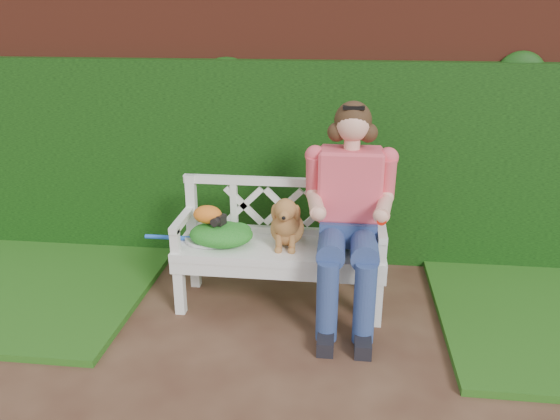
# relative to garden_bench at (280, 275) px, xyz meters

# --- Properties ---
(ground) EXTENTS (60.00, 60.00, 0.00)m
(ground) POSITION_rel_garden_bench_xyz_m (0.05, -0.82, -0.24)
(ground) COLOR #412319
(brick_wall) EXTENTS (10.00, 0.30, 2.20)m
(brick_wall) POSITION_rel_garden_bench_xyz_m (0.05, 1.08, 0.86)
(brick_wall) COLOR maroon
(brick_wall) RESTS_ON ground
(ivy_hedge) EXTENTS (10.00, 0.18, 1.70)m
(ivy_hedge) POSITION_rel_garden_bench_xyz_m (0.05, 0.86, 0.61)
(ivy_hedge) COLOR #1F5D14
(ivy_hedge) RESTS_ON ground
(garden_bench) EXTENTS (1.60, 0.66, 0.48)m
(garden_bench) POSITION_rel_garden_bench_xyz_m (0.00, 0.00, 0.00)
(garden_bench) COLOR white
(garden_bench) RESTS_ON ground
(seated_woman) EXTENTS (0.79, 0.97, 1.54)m
(seated_woman) POSITION_rel_garden_bench_xyz_m (0.48, -0.02, 0.53)
(seated_woman) COLOR #DB2760
(seated_woman) RESTS_ON ground
(dog) EXTENTS (0.31, 0.39, 0.39)m
(dog) POSITION_rel_garden_bench_xyz_m (0.05, 0.00, 0.44)
(dog) COLOR olive
(dog) RESTS_ON garden_bench
(tennis_racket) EXTENTS (0.76, 0.45, 0.03)m
(tennis_racket) POSITION_rel_garden_bench_xyz_m (-0.55, 0.00, 0.26)
(tennis_racket) COLOR white
(tennis_racket) RESTS_ON garden_bench
(green_bag) EXTENTS (0.55, 0.49, 0.16)m
(green_bag) POSITION_rel_garden_bench_xyz_m (-0.42, -0.03, 0.32)
(green_bag) COLOR #1E6F18
(green_bag) RESTS_ON garden_bench
(camera_item) EXTENTS (0.13, 0.11, 0.07)m
(camera_item) POSITION_rel_garden_bench_xyz_m (-0.45, -0.03, 0.43)
(camera_item) COLOR black
(camera_item) RESTS_ON green_bag
(baseball_glove) EXTENTS (0.24, 0.21, 0.13)m
(baseball_glove) POSITION_rel_garden_bench_xyz_m (-0.52, -0.02, 0.46)
(baseball_glove) COLOR orange
(baseball_glove) RESTS_ON green_bag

